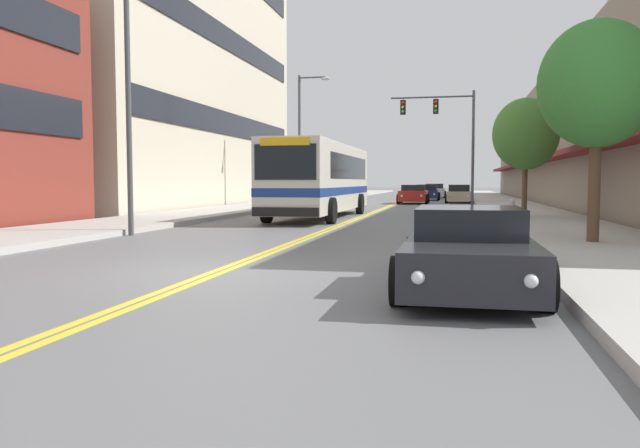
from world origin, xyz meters
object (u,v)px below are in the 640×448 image
object	(u,v)px
car_black_parked_left_near	(321,196)
car_silver_moving_second	(435,191)
street_lamp_left_near	(138,60)
street_tree_right_near	(597,85)
car_charcoal_parked_right_foreground	(469,251)
street_lamp_left_far	(303,130)
car_red_moving_third	(413,195)
car_navy_moving_lead	(427,193)
car_beige_parked_right_mid	(459,194)
traffic_signal_mast	(446,126)
city_bus	(321,177)
street_tree_right_mid	(526,134)
fire_hydrant	(512,212)

from	to	relation	value
car_black_parked_left_near	car_silver_moving_second	xyz separation A→B (m)	(6.58, 22.11, 0.02)
street_lamp_left_near	street_tree_right_near	xyz separation A→B (m)	(12.30, -1.04, -1.25)
car_charcoal_parked_right_foreground	street_lamp_left_far	xyz separation A→B (m)	(-9.35, 28.12, 4.18)
car_red_moving_third	street_lamp_left_far	xyz separation A→B (m)	(-6.26, -7.81, 4.11)
car_navy_moving_lead	street_lamp_left_near	size ratio (longest dim) A/B	0.48
car_beige_parked_right_mid	car_navy_moving_lead	bearing A→B (deg)	114.25
car_red_moving_third	street_lamp_left_far	world-z (taller)	street_lamp_left_far
car_beige_parked_right_mid	car_silver_moving_second	bearing A→B (deg)	99.24
street_lamp_left_far	car_charcoal_parked_right_foreground	bearing A→B (deg)	-71.61
car_black_parked_left_near	traffic_signal_mast	world-z (taller)	traffic_signal_mast
car_charcoal_parked_right_foreground	car_red_moving_third	bearing A→B (deg)	94.90
street_lamp_left_far	traffic_signal_mast	bearing A→B (deg)	19.68
car_black_parked_left_near	car_silver_moving_second	world-z (taller)	car_silver_moving_second
car_charcoal_parked_right_foreground	car_beige_parked_right_mid	size ratio (longest dim) A/B	1.02
traffic_signal_mast	car_charcoal_parked_right_foreground	bearing A→B (deg)	-88.59
car_black_parked_left_near	car_charcoal_parked_right_foreground	distance (m)	31.44
city_bus	street_tree_right_mid	bearing A→B (deg)	-5.13
car_red_moving_third	street_tree_right_near	bearing A→B (deg)	-78.33
street_lamp_left_near	street_lamp_left_far	xyz separation A→B (m)	(-0.07, 20.68, -0.36)
city_bus	car_silver_moving_second	distance (m)	34.80
city_bus	street_lamp_left_far	xyz separation A→B (m)	(-3.33, 10.35, 2.95)
car_silver_moving_second	city_bus	bearing A→B (deg)	-96.50
street_tree_right_mid	fire_hydrant	distance (m)	5.82
traffic_signal_mast	street_tree_right_near	size ratio (longest dim) A/B	1.40
car_beige_parked_right_mid	street_lamp_left_near	bearing A→B (deg)	-106.77
car_red_moving_third	street_tree_right_near	xyz separation A→B (m)	(6.10, -29.53, 3.21)
car_navy_moving_lead	car_beige_parked_right_mid	bearing A→B (deg)	-65.75
car_beige_parked_right_mid	car_black_parked_left_near	bearing A→B (deg)	-136.06
fire_hydrant	car_beige_parked_right_mid	bearing A→B (deg)	93.23
street_tree_right_mid	street_tree_right_near	bearing A→B (deg)	-87.53
traffic_signal_mast	fire_hydrant	size ratio (longest dim) A/B	8.39
car_charcoal_parked_right_foreground	street_tree_right_mid	xyz separation A→B (m)	(2.56, 17.00, 2.92)
fire_hydrant	street_lamp_left_far	bearing A→B (deg)	124.36
car_beige_parked_right_mid	fire_hydrant	size ratio (longest dim) A/B	5.22
city_bus	car_red_moving_third	world-z (taller)	city_bus
street_lamp_left_near	fire_hydrant	bearing A→B (deg)	22.80
fire_hydrant	car_red_moving_third	bearing A→B (deg)	101.20
car_beige_parked_right_mid	car_silver_moving_second	size ratio (longest dim) A/B	0.99
car_beige_parked_right_mid	fire_hydrant	bearing A→B (deg)	-86.77
traffic_signal_mast	street_lamp_left_near	xyz separation A→B (m)	(-8.51, -23.75, -0.02)
car_black_parked_left_near	traffic_signal_mast	size ratio (longest dim) A/B	0.65
car_red_moving_third	car_charcoal_parked_right_foreground	bearing A→B (deg)	-85.10
car_red_moving_third	car_silver_moving_second	bearing A→B (deg)	86.48
city_bus	car_navy_moving_lead	distance (m)	26.99
fire_hydrant	street_tree_right_mid	bearing A→B (deg)	79.57
car_black_parked_left_near	car_navy_moving_lead	world-z (taller)	car_black_parked_left_near
fire_hydrant	car_black_parked_left_near	bearing A→B (deg)	119.54
car_beige_parked_right_mid	car_silver_moving_second	world-z (taller)	car_silver_moving_second
car_navy_moving_lead	street_tree_right_near	world-z (taller)	street_tree_right_near
traffic_signal_mast	car_black_parked_left_near	bearing A→B (deg)	-173.01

